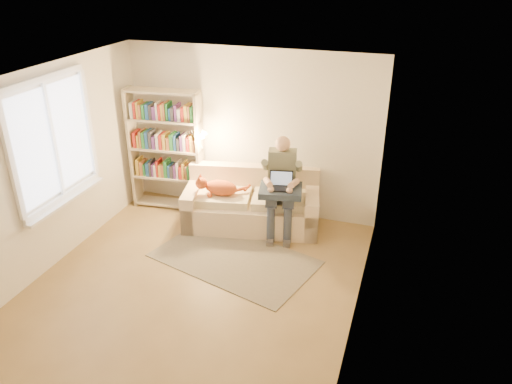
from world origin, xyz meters
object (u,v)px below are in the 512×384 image
(laptop, at_px, (281,184))
(sofa, at_px, (252,206))
(person, at_px, (281,181))
(bookshelf, at_px, (166,144))
(cat, at_px, (218,187))

(laptop, bearing_deg, sofa, 147.96)
(person, xyz_separation_m, bookshelf, (-1.96, 0.21, 0.26))
(sofa, bearing_deg, bookshelf, 161.95)
(sofa, bearing_deg, person, -18.84)
(laptop, xyz_separation_m, bookshelf, (-1.99, 0.34, 0.25))
(cat, height_order, laptop, laptop)
(laptop, distance_m, bookshelf, 2.04)
(cat, distance_m, bookshelf, 1.18)
(sofa, distance_m, cat, 0.62)
(sofa, distance_m, laptop, 0.75)
(cat, bearing_deg, laptop, -9.28)
(bookshelf, bearing_deg, laptop, -16.03)
(sofa, bearing_deg, cat, -165.28)
(person, height_order, bookshelf, bookshelf)
(person, xyz_separation_m, cat, (-0.93, -0.17, -0.16))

